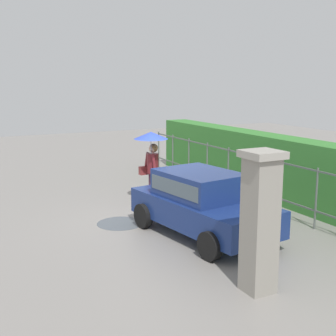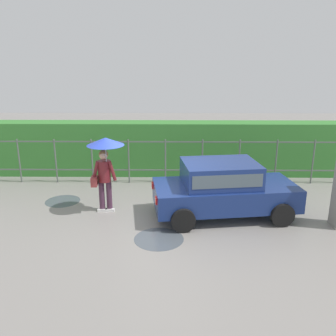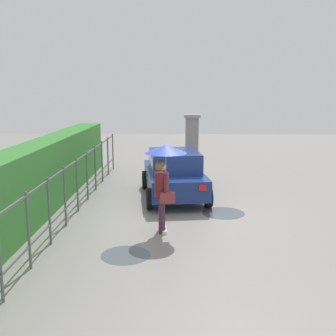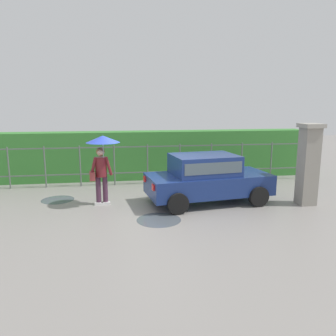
% 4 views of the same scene
% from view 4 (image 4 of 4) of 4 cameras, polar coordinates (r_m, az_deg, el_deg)
% --- Properties ---
extents(ground_plane, '(40.00, 40.00, 0.00)m').
position_cam_4_polar(ground_plane, '(9.66, -2.16, -7.06)').
color(ground_plane, gray).
extents(car, '(3.90, 2.26, 1.48)m').
position_cam_4_polar(car, '(10.19, 6.62, -1.47)').
color(car, navy).
rests_on(car, ground).
extents(pedestrian, '(0.98, 0.98, 2.08)m').
position_cam_4_polar(pedestrian, '(9.91, -11.26, 2.35)').
color(pedestrian, '#47283D').
rests_on(pedestrian, ground).
extents(gate_pillar, '(0.60, 0.60, 2.42)m').
position_cam_4_polar(gate_pillar, '(10.69, 22.85, 0.70)').
color(gate_pillar, gray).
rests_on(gate_pillar, ground).
extents(fence_section, '(12.33, 0.05, 1.50)m').
position_cam_4_polar(fence_section, '(12.48, -3.52, 0.98)').
color(fence_section, '#59605B').
rests_on(fence_section, ground).
extents(hedge_row, '(13.28, 0.90, 1.90)m').
position_cam_4_polar(hedge_row, '(13.49, -3.93, 2.26)').
color(hedge_row, '#387F33').
rests_on(hedge_row, ground).
extents(puddle_near, '(1.17, 1.17, 0.00)m').
position_cam_4_polar(puddle_near, '(8.81, -1.58, -8.85)').
color(puddle_near, '#4C545B').
rests_on(puddle_near, ground).
extents(puddle_far, '(1.02, 1.02, 0.00)m').
position_cam_4_polar(puddle_far, '(11.12, -18.34, -5.18)').
color(puddle_far, '#4C545B').
rests_on(puddle_far, ground).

